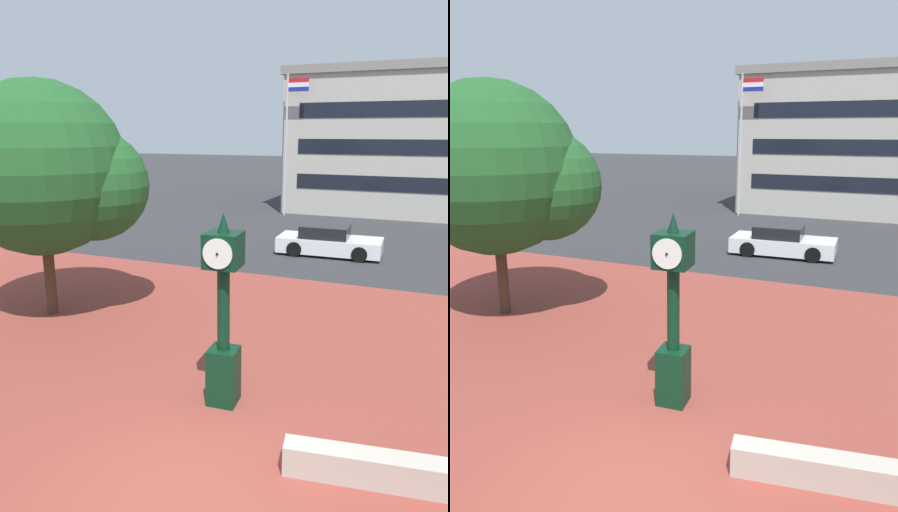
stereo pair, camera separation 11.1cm
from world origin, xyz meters
The scene contains 7 objects.
ground_plane centered at (0.00, 0.00, 0.00)m, with size 200.00×200.00×0.00m, color #2D2D30.
plaza_brick_paving centered at (0.00, 3.71, 0.00)m, with size 44.00×15.43×0.01m, color brown.
planter_wall centered at (2.71, 1.39, 0.25)m, with size 3.20×0.40×0.50m, color #ADA393.
street_clock centered at (-0.52, 2.62, 1.78)m, with size 0.69×0.76×3.77m.
plaza_tree centered at (-6.84, 5.39, 4.08)m, with size 5.14×4.78×6.58m.
car_street_mid centered at (-1.10, 15.53, 0.57)m, with size 4.41×2.04×1.28m.
flagpole_primary centered at (-5.71, 24.86, 4.84)m, with size 1.36×0.14×8.53m.
Camera 1 is at (2.94, -5.50, 5.18)m, focal length 34.96 mm.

